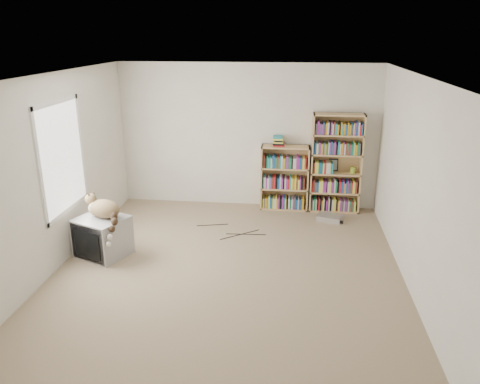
# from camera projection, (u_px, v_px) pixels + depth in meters

# --- Properties ---
(floor) EXTENTS (4.50, 5.00, 0.01)m
(floor) POSITION_uv_depth(u_px,v_px,m) (229.00, 269.00, 6.20)
(floor) COLOR tan
(floor) RESTS_ON ground
(wall_back) EXTENTS (4.50, 0.02, 2.50)m
(wall_back) POSITION_uv_depth(u_px,v_px,m) (248.00, 136.00, 8.14)
(wall_back) COLOR silver
(wall_back) RESTS_ON floor
(wall_front) EXTENTS (4.50, 0.02, 2.50)m
(wall_front) POSITION_uv_depth(u_px,v_px,m) (181.00, 279.00, 3.44)
(wall_front) COLOR silver
(wall_front) RESTS_ON floor
(wall_left) EXTENTS (0.02, 5.00, 2.50)m
(wall_left) POSITION_uv_depth(u_px,v_px,m) (56.00, 173.00, 6.04)
(wall_left) COLOR silver
(wall_left) RESTS_ON floor
(wall_right) EXTENTS (0.02, 5.00, 2.50)m
(wall_right) POSITION_uv_depth(u_px,v_px,m) (415.00, 185.00, 5.55)
(wall_right) COLOR silver
(wall_right) RESTS_ON floor
(ceiling) EXTENTS (4.50, 5.00, 0.02)m
(ceiling) POSITION_uv_depth(u_px,v_px,m) (227.00, 75.00, 5.39)
(ceiling) COLOR white
(ceiling) RESTS_ON wall_back
(window) EXTENTS (0.02, 1.22, 1.52)m
(window) POSITION_uv_depth(u_px,v_px,m) (62.00, 158.00, 6.17)
(window) COLOR white
(window) RESTS_ON wall_left
(crt_tv) EXTENTS (0.81, 0.78, 0.55)m
(crt_tv) POSITION_uv_depth(u_px,v_px,m) (103.00, 236.00, 6.51)
(crt_tv) COLOR #98989B
(crt_tv) RESTS_ON floor
(cat) EXTENTS (0.64, 0.66, 0.55)m
(cat) POSITION_uv_depth(u_px,v_px,m) (105.00, 212.00, 6.36)
(cat) COLOR #352615
(cat) RESTS_ON crt_tv
(bookcase_tall) EXTENTS (0.85, 0.30, 1.70)m
(bookcase_tall) POSITION_uv_depth(u_px,v_px,m) (336.00, 165.00, 7.99)
(bookcase_tall) COLOR tan
(bookcase_tall) RESTS_ON floor
(bookcase_short) EXTENTS (0.82, 0.30, 1.13)m
(bookcase_short) POSITION_uv_depth(u_px,v_px,m) (285.00, 180.00, 8.17)
(bookcase_short) COLOR tan
(bookcase_short) RESTS_ON floor
(book_stack) EXTENTS (0.20, 0.25, 0.16)m
(book_stack) POSITION_uv_depth(u_px,v_px,m) (278.00, 141.00, 7.97)
(book_stack) COLOR red
(book_stack) RESTS_ON bookcase_short
(green_mug) EXTENTS (0.10, 0.10, 0.11)m
(green_mug) POSITION_uv_depth(u_px,v_px,m) (353.00, 170.00, 7.96)
(green_mug) COLOR olive
(green_mug) RESTS_ON bookcase_tall
(framed_print) EXTENTS (0.16, 0.05, 0.21)m
(framed_print) POSITION_uv_depth(u_px,v_px,m) (333.00, 165.00, 8.07)
(framed_print) COLOR black
(framed_print) RESTS_ON bookcase_tall
(dvd_player) EXTENTS (0.45, 0.38, 0.09)m
(dvd_player) POSITION_uv_depth(u_px,v_px,m) (330.00, 218.00, 7.78)
(dvd_player) COLOR silver
(dvd_player) RESTS_ON floor
(wall_outlet) EXTENTS (0.01, 0.08, 0.13)m
(wall_outlet) POSITION_uv_depth(u_px,v_px,m) (83.00, 223.00, 6.87)
(wall_outlet) COLOR silver
(wall_outlet) RESTS_ON wall_left
(floor_cables) EXTENTS (1.20, 0.70, 0.01)m
(floor_cables) POSITION_uv_depth(u_px,v_px,m) (224.00, 229.00, 7.43)
(floor_cables) COLOR black
(floor_cables) RESTS_ON floor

